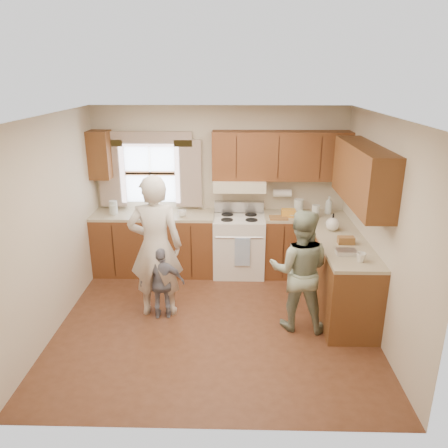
{
  "coord_description": "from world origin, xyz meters",
  "views": [
    {
      "loc": [
        0.23,
        -4.75,
        2.93
      ],
      "look_at": [
        0.1,
        0.4,
        1.15
      ],
      "focal_mm": 35.0,
      "sensor_mm": 36.0,
      "label": 1
    }
  ],
  "objects_px": {
    "stove": "(239,244)",
    "child": "(162,283)",
    "woman_right": "(300,270)",
    "woman_left": "(156,247)"
  },
  "relations": [
    {
      "from": "stove",
      "to": "woman_left",
      "type": "relative_size",
      "value": 0.59
    },
    {
      "from": "stove",
      "to": "child",
      "type": "relative_size",
      "value": 1.14
    },
    {
      "from": "woman_left",
      "to": "child",
      "type": "relative_size",
      "value": 1.94
    },
    {
      "from": "stove",
      "to": "child",
      "type": "distance_m",
      "value": 1.64
    },
    {
      "from": "woman_right",
      "to": "child",
      "type": "relative_size",
      "value": 1.59
    },
    {
      "from": "stove",
      "to": "woman_right",
      "type": "height_order",
      "value": "woman_right"
    },
    {
      "from": "woman_left",
      "to": "child",
      "type": "xyz_separation_m",
      "value": [
        0.08,
        -0.11,
        -0.44
      ]
    },
    {
      "from": "woman_right",
      "to": "child",
      "type": "distance_m",
      "value": 1.69
    },
    {
      "from": "stove",
      "to": "woman_left",
      "type": "bearing_deg",
      "value": -130.37
    },
    {
      "from": "stove",
      "to": "woman_left",
      "type": "distance_m",
      "value": 1.67
    }
  ]
}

